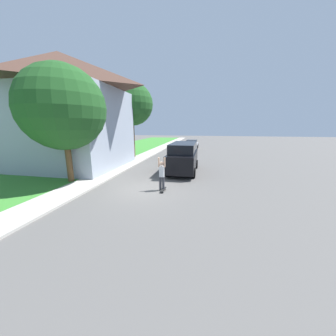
{
  "coord_description": "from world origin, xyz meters",
  "views": [
    {
      "loc": [
        3.42,
        -9.53,
        3.45
      ],
      "look_at": [
        1.16,
        1.56,
        0.9
      ],
      "focal_mm": 20.0,
      "sensor_mm": 36.0,
      "label": 1
    }
  ],
  "objects_px": {
    "suv_parked": "(183,157)",
    "car_down_street": "(192,144)",
    "lawn_tree_far": "(132,104)",
    "skateboard": "(163,189)",
    "lawn_tree_near": "(63,108)",
    "skateboarder": "(162,174)"
  },
  "relations": [
    {
      "from": "skateboarder",
      "to": "skateboard",
      "type": "xyz_separation_m",
      "value": [
        0.1,
        -0.1,
        -0.85
      ]
    },
    {
      "from": "skateboard",
      "to": "lawn_tree_far",
      "type": "bearing_deg",
      "value": 119.58
    },
    {
      "from": "skateboarder",
      "to": "suv_parked",
      "type": "bearing_deg",
      "value": 82.2
    },
    {
      "from": "car_down_street",
      "to": "skateboarder",
      "type": "xyz_separation_m",
      "value": [
        -0.07,
        -19.93,
        0.29
      ]
    },
    {
      "from": "lawn_tree_far",
      "to": "skateboarder",
      "type": "distance_m",
      "value": 12.24
    },
    {
      "from": "car_down_street",
      "to": "skateboarder",
      "type": "bearing_deg",
      "value": -90.21
    },
    {
      "from": "car_down_street",
      "to": "skateboard",
      "type": "relative_size",
      "value": 5.16
    },
    {
      "from": "skateboard",
      "to": "suv_parked",
      "type": "bearing_deg",
      "value": 83.59
    },
    {
      "from": "lawn_tree_near",
      "to": "lawn_tree_far",
      "type": "bearing_deg",
      "value": 87.73
    },
    {
      "from": "suv_parked",
      "to": "skateboarder",
      "type": "xyz_separation_m",
      "value": [
        -0.61,
        -4.46,
        -0.23
      ]
    },
    {
      "from": "suv_parked",
      "to": "car_down_street",
      "type": "distance_m",
      "value": 15.49
    },
    {
      "from": "suv_parked",
      "to": "skateboarder",
      "type": "height_order",
      "value": "suv_parked"
    },
    {
      "from": "suv_parked",
      "to": "car_down_street",
      "type": "relative_size",
      "value": 1.17
    },
    {
      "from": "suv_parked",
      "to": "skateboarder",
      "type": "relative_size",
      "value": 2.74
    },
    {
      "from": "car_down_street",
      "to": "skateboarder",
      "type": "distance_m",
      "value": 19.93
    },
    {
      "from": "lawn_tree_far",
      "to": "skateboard",
      "type": "xyz_separation_m",
      "value": [
        5.64,
        -9.94,
        -5.58
      ]
    },
    {
      "from": "skateboarder",
      "to": "lawn_tree_far",
      "type": "bearing_deg",
      "value": 119.4
    },
    {
      "from": "skateboard",
      "to": "lawn_tree_near",
      "type": "bearing_deg",
      "value": 175.92
    },
    {
      "from": "skateboarder",
      "to": "skateboard",
      "type": "relative_size",
      "value": 2.21
    },
    {
      "from": "suv_parked",
      "to": "lawn_tree_near",
      "type": "bearing_deg",
      "value": -147.67
    },
    {
      "from": "lawn_tree_near",
      "to": "skateboarder",
      "type": "bearing_deg",
      "value": -3.17
    },
    {
      "from": "lawn_tree_near",
      "to": "suv_parked",
      "type": "bearing_deg",
      "value": 32.33
    }
  ]
}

